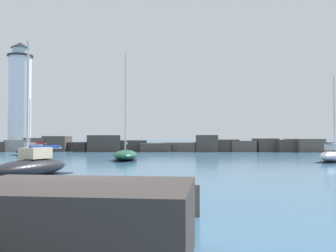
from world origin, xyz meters
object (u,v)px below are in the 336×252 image
sailboat_moored_1 (125,155)px  sailboat_moored_3 (333,155)px  lighthouse (20,103)px  sailboat_moored_4 (32,151)px  sailboat_moored_2 (33,166)px

sailboat_moored_1 → sailboat_moored_3: 19.70m
lighthouse → sailboat_moored_3: (40.01, -23.13, -7.12)m
sailboat_moored_4 → sailboat_moored_2: bearing=-67.7°
lighthouse → sailboat_moored_3: size_ratio=2.15×
lighthouse → sailboat_moored_4: 16.99m
lighthouse → sailboat_moored_2: lighthouse is taller
sailboat_moored_2 → sailboat_moored_3: (22.77, 14.01, 0.02)m
sailboat_moored_1 → sailboat_moored_4: 15.39m
lighthouse → sailboat_moored_2: bearing=-65.1°
sailboat_moored_3 → sailboat_moored_4: sailboat_moored_3 is taller
sailboat_moored_2 → sailboat_moored_4: sailboat_moored_2 is taller
sailboat_moored_1 → sailboat_moored_3: size_ratio=1.28×
lighthouse → sailboat_moored_2: 41.56m
lighthouse → sailboat_moored_3: 46.76m
lighthouse → sailboat_moored_4: lighthouse is taller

